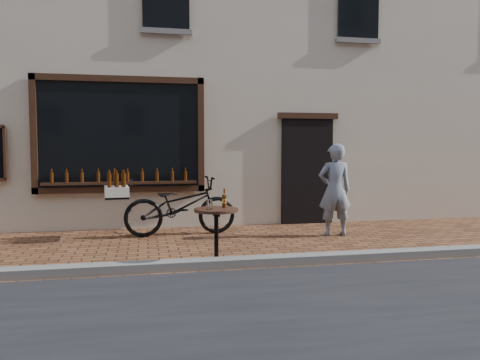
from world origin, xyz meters
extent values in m
plane|color=#512D1A|center=(0.00, 0.00, 0.00)|extent=(90.00, 90.00, 0.00)
cube|color=slate|center=(0.00, 0.20, 0.06)|extent=(90.00, 0.25, 0.12)
cube|color=beige|center=(0.00, 6.50, 5.00)|extent=(28.00, 6.00, 10.00)
cube|color=black|center=(-1.90, 3.45, 1.85)|extent=(3.00, 0.06, 2.00)
cube|color=black|center=(-1.90, 3.43, 2.91)|extent=(3.24, 0.10, 0.12)
cube|color=black|center=(-1.90, 3.43, 0.79)|extent=(3.24, 0.10, 0.12)
cube|color=black|center=(-3.46, 3.43, 1.85)|extent=(0.12, 0.10, 2.24)
cube|color=black|center=(-0.34, 3.43, 1.85)|extent=(0.12, 0.10, 2.24)
cube|color=black|center=(-1.90, 3.38, 0.92)|extent=(2.90, 0.16, 0.05)
cube|color=black|center=(1.90, 3.46, 1.10)|extent=(1.10, 0.10, 2.20)
cube|color=black|center=(1.90, 3.43, 2.26)|extent=(1.30, 0.10, 0.12)
cylinder|color=#3D1C07|center=(-3.15, 3.38, 1.04)|extent=(0.06, 0.06, 0.19)
cylinder|color=#3D1C07|center=(-2.87, 3.38, 1.04)|extent=(0.06, 0.06, 0.19)
cylinder|color=#3D1C07|center=(-2.59, 3.38, 1.04)|extent=(0.06, 0.06, 0.19)
cylinder|color=#3D1C07|center=(-2.32, 3.38, 1.04)|extent=(0.06, 0.06, 0.19)
cylinder|color=#3D1C07|center=(-2.04, 3.38, 1.04)|extent=(0.06, 0.06, 0.19)
cylinder|color=#3D1C07|center=(-1.76, 3.38, 1.04)|extent=(0.06, 0.06, 0.19)
cylinder|color=#3D1C07|center=(-1.48, 3.38, 1.04)|extent=(0.06, 0.06, 0.19)
cylinder|color=#3D1C07|center=(-1.21, 3.38, 1.04)|extent=(0.06, 0.06, 0.19)
cylinder|color=#3D1C07|center=(-0.93, 3.38, 1.04)|extent=(0.06, 0.06, 0.19)
cylinder|color=#3D1C07|center=(-0.65, 3.38, 1.04)|extent=(0.06, 0.06, 0.19)
cube|color=black|center=(3.00, 3.46, 4.60)|extent=(0.90, 0.06, 1.40)
imported|color=black|center=(-0.81, 2.65, 0.54)|extent=(2.09, 0.90, 1.07)
cube|color=black|center=(-1.93, 2.54, 0.74)|extent=(0.46, 0.61, 0.04)
cube|color=beige|center=(-1.93, 2.54, 0.84)|extent=(0.46, 0.63, 0.17)
cylinder|color=#3D1C07|center=(-1.80, 2.34, 1.03)|extent=(0.07, 0.07, 0.23)
cylinder|color=#3D1C07|center=(-1.91, 2.33, 1.03)|extent=(0.07, 0.07, 0.23)
cylinder|color=#3D1C07|center=(-2.03, 2.32, 1.03)|extent=(0.07, 0.07, 0.23)
cylinder|color=#3D1C07|center=(-1.81, 2.48, 1.03)|extent=(0.07, 0.07, 0.23)
cylinder|color=#3D1C07|center=(-1.93, 2.47, 1.03)|extent=(0.07, 0.07, 0.23)
cylinder|color=#3D1C07|center=(-2.05, 2.46, 1.03)|extent=(0.07, 0.07, 0.23)
cylinder|color=#3D1C07|center=(-1.82, 2.63, 1.03)|extent=(0.07, 0.07, 0.23)
cylinder|color=#3D1C07|center=(-1.94, 2.61, 1.03)|extent=(0.07, 0.07, 0.23)
cylinder|color=#3D1C07|center=(-2.06, 2.60, 1.03)|extent=(0.07, 0.07, 0.23)
cylinder|color=#3D1C07|center=(-1.84, 2.77, 1.03)|extent=(0.07, 0.07, 0.23)
cylinder|color=#3D1C07|center=(-1.95, 2.76, 1.03)|extent=(0.07, 0.07, 0.23)
cylinder|color=#3D1C07|center=(-2.07, 2.75, 1.03)|extent=(0.07, 0.07, 0.23)
cylinder|color=black|center=(-0.50, 0.35, 0.02)|extent=(0.44, 0.44, 0.03)
cylinder|color=black|center=(-0.50, 0.35, 0.38)|extent=(0.06, 0.06, 0.71)
cylinder|color=black|center=(-0.50, 0.35, 0.76)|extent=(0.61, 0.61, 0.04)
cylinder|color=gold|center=(-0.38, 0.41, 0.87)|extent=(0.06, 0.06, 0.06)
cylinder|color=white|center=(-0.60, 0.28, 0.84)|extent=(0.08, 0.08, 0.13)
imported|color=slate|center=(1.93, 2.06, 0.83)|extent=(0.64, 0.44, 1.67)
camera|label=1|loc=(-1.43, -5.88, 1.61)|focal=35.00mm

